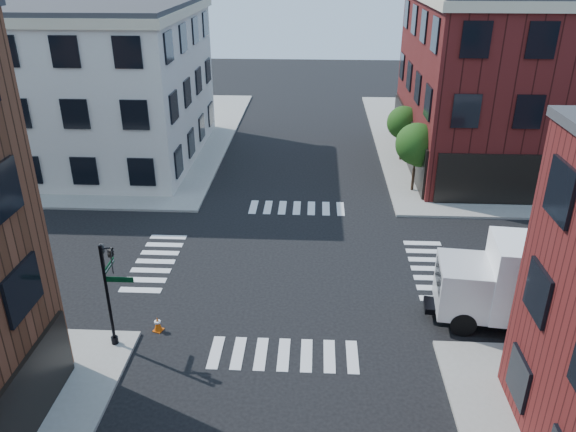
% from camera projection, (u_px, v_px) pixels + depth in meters
% --- Properties ---
extents(ground, '(120.00, 120.00, 0.00)m').
position_uv_depth(ground, '(292.00, 265.00, 28.43)').
color(ground, black).
rests_on(ground, ground).
extents(sidewalk_ne, '(30.00, 30.00, 0.15)m').
position_uv_depth(sidewalk_ne, '(557.00, 143.00, 46.39)').
color(sidewalk_ne, gray).
rests_on(sidewalk_ne, ground).
extents(sidewalk_nw, '(30.00, 30.00, 0.15)m').
position_uv_depth(sidewalk_nw, '(60.00, 135.00, 48.34)').
color(sidewalk_nw, gray).
rests_on(sidewalk_nw, ground).
extents(building_nw, '(22.00, 16.00, 11.00)m').
position_uv_depth(building_nw, '(45.00, 85.00, 41.41)').
color(building_nw, beige).
rests_on(building_nw, ground).
extents(tree_near, '(2.69, 2.69, 4.49)m').
position_uv_depth(tree_near, '(417.00, 146.00, 35.74)').
color(tree_near, black).
rests_on(tree_near, ground).
extents(tree_far, '(2.43, 2.43, 4.07)m').
position_uv_depth(tree_far, '(404.00, 124.00, 41.28)').
color(tree_far, black).
rests_on(tree_far, ground).
extents(signal_pole, '(1.29, 1.24, 4.60)m').
position_uv_depth(signal_pole, '(109.00, 284.00, 21.49)').
color(signal_pole, black).
rests_on(signal_pole, ground).
extents(box_truck, '(8.77, 3.42, 3.89)m').
position_uv_depth(box_truck, '(547.00, 285.00, 23.01)').
color(box_truck, white).
rests_on(box_truck, ground).
extents(traffic_cone, '(0.46, 0.46, 0.68)m').
position_uv_depth(traffic_cone, '(158.00, 324.00, 23.39)').
color(traffic_cone, '#CA4E08').
rests_on(traffic_cone, ground).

